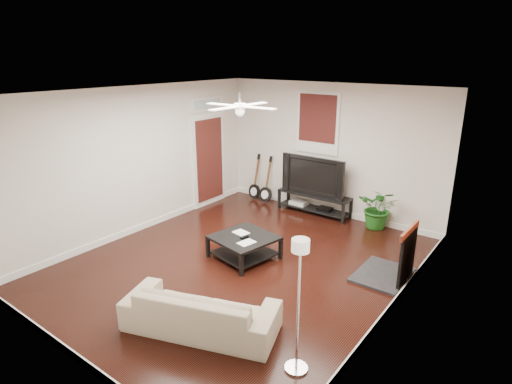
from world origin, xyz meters
The scene contains 14 objects.
room centered at (0.00, 0.00, 1.40)m, with size 5.01×6.01×2.81m.
brick_accent centered at (2.49, 1.00, 1.40)m, with size 0.02×2.20×2.80m, color #AA4D36.
fireplace centered at (2.20, 1.00, 0.46)m, with size 0.80×1.10×0.92m, color black.
window_back centered at (-0.30, 2.97, 1.95)m, with size 1.00×0.06×1.30m, color #3B1010.
door_left centered at (-2.46, 1.90, 1.25)m, with size 0.08×1.00×2.50m, color white.
tv_stand centered at (-0.19, 2.78, 0.23)m, with size 1.63×0.43×0.46m, color black.
tv centered at (-0.19, 2.80, 0.87)m, with size 1.46×0.19×0.84m, color black.
coffee_table centered at (-0.09, 0.18, 0.20)m, with size 0.94×0.94×0.40m, color black.
sofa centered at (0.70, -1.70, 0.28)m, with size 1.94×0.76×0.57m, color #C3B392.
floor_lamp centered at (2.05, -1.60, 0.79)m, with size 0.26×0.26×1.59m, color silver, non-canonical shape.
potted_plant centered at (1.24, 2.82, 0.43)m, with size 0.77×0.66×0.85m, color #1C5B1A.
guitar_left centered at (-1.81, 2.75, 0.55)m, with size 0.34×0.24×1.11m, color black, non-canonical shape.
guitar_right centered at (-1.46, 2.72, 0.55)m, with size 0.34×0.24×1.11m, color black, non-canonical shape.
ceiling_fan centered at (0.00, 0.00, 2.60)m, with size 1.24×1.24×0.32m, color white, non-canonical shape.
Camera 1 is at (4.00, -4.94, 3.33)m, focal length 29.57 mm.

